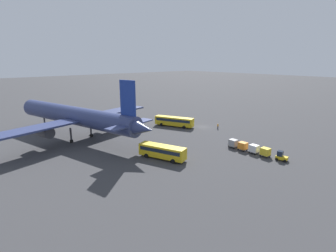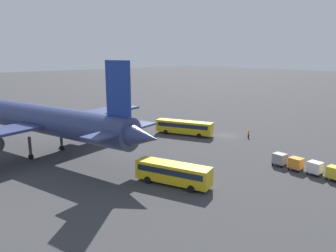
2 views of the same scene
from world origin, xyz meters
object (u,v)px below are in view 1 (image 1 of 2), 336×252
object	(u,v)px
baggage_tug	(281,156)
cargo_cart_yellow	(265,152)
cargo_cart_white	(254,149)
cargo_cart_orange	(243,146)
airplane	(76,116)
shuttle_bus_near	(174,121)
shuttle_bus_far	(162,151)
worker_person	(218,126)
cargo_cart_grey	(233,143)

from	to	relation	value
baggage_tug	cargo_cart_yellow	size ratio (longest dim) A/B	1.23
cargo_cart_white	cargo_cart_orange	size ratio (longest dim) A/B	1.00
airplane	baggage_tug	world-z (taller)	airplane
shuttle_bus_near	cargo_cart_yellow	world-z (taller)	shuttle_bus_near
shuttle_bus_near	shuttle_bus_far	xyz separation A→B (m)	(-19.27, 21.40, -0.06)
cargo_cart_yellow	worker_person	bearing A→B (deg)	-27.35
worker_person	cargo_cart_white	world-z (taller)	cargo_cart_white
airplane	cargo_cart_grey	size ratio (longest dim) A/B	25.20
baggage_tug	worker_person	distance (m)	28.10
worker_person	cargo_cart_orange	size ratio (longest dim) A/B	0.83
baggage_tug	shuttle_bus_near	bearing A→B (deg)	-13.66
airplane	worker_person	xyz separation A→B (m)	(-18.95, -37.55, -5.50)
worker_person	shuttle_bus_near	bearing A→B (deg)	36.28
cargo_cart_white	cargo_cart_grey	xyz separation A→B (m)	(5.70, 0.10, 0.00)
cargo_cart_yellow	cargo_cart_orange	size ratio (longest dim) A/B	1.00
cargo_cart_orange	cargo_cart_grey	distance (m)	2.85
cargo_cart_yellow	cargo_cart_grey	distance (m)	8.55
shuttle_bus_far	cargo_cart_white	bearing A→B (deg)	-142.20
airplane	cargo_cart_grey	xyz separation A→B (m)	(-32.80, -25.90, -5.17)
cargo_cart_orange	cargo_cart_grey	size ratio (longest dim) A/B	1.00
airplane	worker_person	size ratio (longest dim) A/B	30.30
cargo_cart_yellow	cargo_cart_orange	bearing A→B (deg)	1.88
airplane	baggage_tug	xyz separation A→B (m)	(-44.78, -26.49, -5.42)
baggage_tug	worker_person	xyz separation A→B (m)	(25.83, -11.06, -0.07)
cargo_cart_white	baggage_tug	bearing A→B (deg)	-175.55
airplane	cargo_cart_yellow	xyz separation A→B (m)	(-41.35, -25.96, -5.17)
shuttle_bus_near	shuttle_bus_far	distance (m)	28.80
shuttle_bus_far	worker_person	size ratio (longest dim) A/B	6.36
baggage_tug	cargo_cart_white	bearing A→B (deg)	-5.00
shuttle_bus_far	cargo_cart_grey	xyz separation A→B (m)	(-5.93, -18.08, -0.63)
shuttle_bus_far	baggage_tug	world-z (taller)	shuttle_bus_far
cargo_cart_yellow	cargo_cart_orange	distance (m)	5.70
cargo_cart_grey	cargo_cart_yellow	bearing A→B (deg)	-179.57
airplane	cargo_cart_white	xyz separation A→B (m)	(-38.50, -26.00, -5.17)
cargo_cart_yellow	cargo_cart_orange	world-z (taller)	same
airplane	shuttle_bus_near	xyz separation A→B (m)	(-7.60, -29.22, -4.48)
airplane	cargo_cart_orange	bearing A→B (deg)	-157.77
cargo_cart_white	shuttle_bus_far	bearing A→B (deg)	57.39
cargo_cart_white	cargo_cart_orange	distance (m)	2.86
shuttle_bus_far	worker_person	xyz separation A→B (m)	(7.92, -29.73, -0.95)
airplane	cargo_cart_orange	xyz separation A→B (m)	(-35.65, -25.77, -5.17)
shuttle_bus_near	cargo_cart_white	size ratio (longest dim) A/B	6.15
shuttle_bus_far	baggage_tug	xyz separation A→B (m)	(-17.91, -18.67, -0.88)
shuttle_bus_near	cargo_cart_white	world-z (taller)	shuttle_bus_near
baggage_tug	worker_person	bearing A→B (deg)	-32.63
shuttle_bus_near	cargo_cart_white	distance (m)	31.08
shuttle_bus_far	baggage_tug	distance (m)	25.89
cargo_cart_white	cargo_cart_grey	size ratio (longest dim) A/B	1.00
baggage_tug	cargo_cart_orange	distance (m)	9.16
cargo_cart_white	cargo_cart_grey	bearing A→B (deg)	1.04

